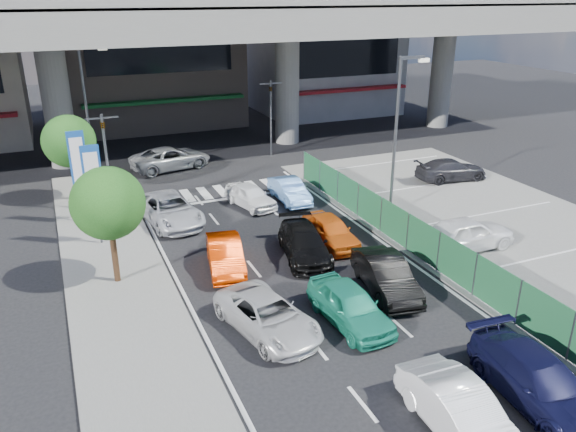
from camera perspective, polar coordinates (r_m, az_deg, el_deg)
name	(u,v)px	position (r m, az deg, el deg)	size (l,w,h in m)	color
ground	(320,295)	(21.78, 3.24, -7.97)	(120.00, 120.00, 0.00)	black
parking_lot	(505,230)	(29.21, 21.18, -1.35)	(12.00, 28.00, 0.06)	slate
sidewalk_left	(118,282)	(23.52, -16.88, -6.39)	(4.00, 30.00, 0.12)	slate
fence_run	(421,241)	(24.67, 13.37, -2.47)	(0.16, 22.00, 1.80)	#1E5733
expressway	(176,24)	(39.82, -11.34, 18.56)	(64.00, 14.00, 10.75)	slate
building_center	(148,33)	(50.65, -14.06, 17.54)	(14.00, 10.90, 15.00)	gray
building_east	(324,46)	(54.84, 3.69, 16.84)	(12.00, 10.90, 12.00)	gray
traffic_light_left	(104,139)	(29.75, -18.16, 7.43)	(1.60, 1.24, 5.20)	#595B60
traffic_light_right	(271,99)	(39.11, -1.78, 11.77)	(1.60, 1.24, 5.20)	#595B60
street_lamp_right	(399,124)	(28.38, 11.24, 9.17)	(1.65, 0.22, 8.00)	#595B60
street_lamp_left	(89,102)	(35.44, -19.59, 10.84)	(1.65, 0.22, 8.00)	#595B60
signboard_near	(93,182)	(26.07, -19.16, 3.33)	(0.80, 0.14, 4.70)	#595B60
signboard_far	(79,164)	(28.92, -20.49, 4.93)	(0.80, 0.14, 4.70)	#595B60
tree_near	(108,204)	(22.19, -17.82, 1.21)	(2.80, 2.80, 4.80)	#382314
tree_far	(69,142)	(32.23, -21.36, 7.06)	(2.80, 2.80, 4.80)	#382314
hatch_white_back_mid	(461,413)	(16.03, 17.16, -18.56)	(1.46, 4.19, 1.38)	white
minivan_navy_back	(539,381)	(17.82, 24.10, -15.05)	(1.93, 4.76, 1.38)	black
sedan_white_mid_left	(268,316)	(19.29, -2.09, -10.08)	(2.06, 4.47, 1.24)	silver
taxi_teal_mid	(350,305)	(19.83, 6.33, -9.01)	(1.63, 4.05, 1.38)	#219979
hatch_black_mid_right	(386,275)	(21.96, 9.92, -5.97)	(1.46, 4.19, 1.38)	black
taxi_orange_left	(225,255)	(23.49, -6.39, -3.95)	(1.35, 3.88, 1.28)	red
sedan_black_mid	(304,243)	(24.38, 1.67, -2.80)	(1.81, 4.45, 1.29)	black
taxi_orange_right	(330,231)	(25.68, 4.33, -1.49)	(1.55, 3.86, 1.31)	#D95E13
wagon_silver_front_left	(170,210)	(28.58, -11.94, 0.63)	(2.29, 4.97, 1.38)	silver
sedan_white_front_mid	(250,196)	(30.18, -3.83, 2.07)	(1.43, 3.57, 1.22)	white
kei_truck_front_right	(289,190)	(30.89, 0.14, 2.61)	(1.31, 3.75, 1.23)	#649BE3
crossing_wagon_silver	(171,158)	(37.42, -11.82, 5.78)	(2.39, 5.18, 1.44)	#93969A
parked_sedan_white	(467,233)	(26.20, 17.70, -1.67)	(1.78, 4.42, 1.51)	white
parked_sedan_dgrey	(451,170)	(35.68, 16.24, 4.54)	(1.79, 4.41, 1.28)	#29292D
traffic_cone	(373,208)	(29.28, 8.65, 0.85)	(0.38, 0.38, 0.75)	#D2470B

